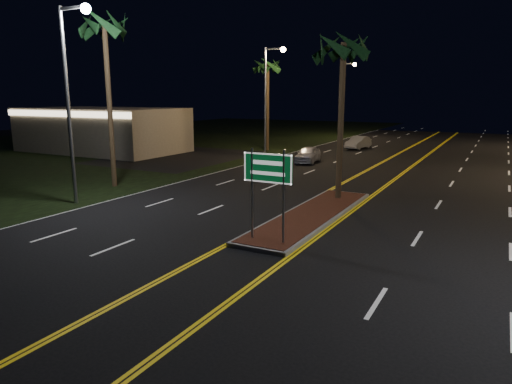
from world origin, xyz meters
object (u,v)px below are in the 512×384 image
Objects in this scene: streetlight_left_near at (72,83)px; car_near at (308,153)px; commercial_building at (102,130)px; median_island at (312,215)px; streetlight_left_mid at (269,89)px; palm_left_near at (104,27)px; car_far at (358,141)px; highway_sign at (268,177)px; streetlight_left_far at (344,91)px; palm_left_far at (268,66)px; palm_median at (344,48)px.

streetlight_left_near is 2.04× the size of car_near.
streetlight_left_near is at bearing -46.10° from commercial_building.
streetlight_left_mid is (-10.61, 17.00, 5.57)m from median_island.
streetlight_left_near reaches higher than median_island.
car_far is at bearing 74.70° from palm_left_near.
commercial_building reaches higher than highway_sign.
car_near is (6.15, 14.22, -7.95)m from palm_left_near.
car_near is at bearing -78.92° from streetlight_left_far.
commercial_building is at bearing -148.75° from palm_left_far.
commercial_building is at bearing 146.52° from highway_sign.
car_far is at bearing 61.73° from streetlight_left_mid.
palm_median is (10.61, 6.50, 1.62)m from streetlight_left_near.
palm_left_far is at bearing 31.25° from commercial_building.
palm_left_far reaches higher than commercial_building.
streetlight_left_mid reaches higher than palm_left_far.
streetlight_left_far is at bearing 90.00° from streetlight_left_near.
streetlight_left_near is 2.11× the size of car_far.
streetlight_left_far is 0.92× the size of palm_left_near.
highway_sign is at bearing -63.08° from palm_left_far.
palm_left_far is 11.14m from car_near.
commercial_building is 16.31m from streetlight_left_mid.
palm_median reaches higher than car_near.
streetlight_left_near is at bearing -164.22° from median_island.
streetlight_left_far is (0.00, 20.00, 0.00)m from streetlight_left_mid.
car_far is (-5.55, 22.92, -6.57)m from palm_median.
streetlight_left_far is (0.00, 40.00, 0.00)m from streetlight_left_near.
car_near is (6.45, -5.78, -7.01)m from palm_left_far.
car_far is (5.07, 29.42, -4.95)m from streetlight_left_near.
palm_left_far reaches higher than car_far.
highway_sign is at bearing -75.56° from streetlight_left_far.
highway_sign is 20.51m from car_near.
highway_sign is at bearing -90.00° from palm_median.
palm_median reaches higher than highway_sign.
palm_left_near reaches higher than commercial_building.
car_far is at bearing 103.60° from palm_median.
palm_left_near reaches higher than palm_median.
streetlight_left_near reaches higher than commercial_building.
streetlight_left_mid is 20.00m from streetlight_left_far.
palm_left_far is at bearing 118.67° from streetlight_left_mid.
commercial_building is 1.67× the size of streetlight_left_mid.
streetlight_left_near is 1.08× the size of palm_median.
streetlight_left_far reaches higher than car_far.
streetlight_left_far reaches higher than median_island.
highway_sign is 31.17m from car_far.
palm_left_near is 2.30× the size of car_far.
streetlight_left_mid is 0.92× the size of palm_left_near.
streetlight_left_mid is at bearing 128.17° from palm_median.
highway_sign is at bearing -90.00° from median_island.
streetlight_left_mid is at bearing 121.98° from median_island.
median_island is at bearing -90.00° from palm_median.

